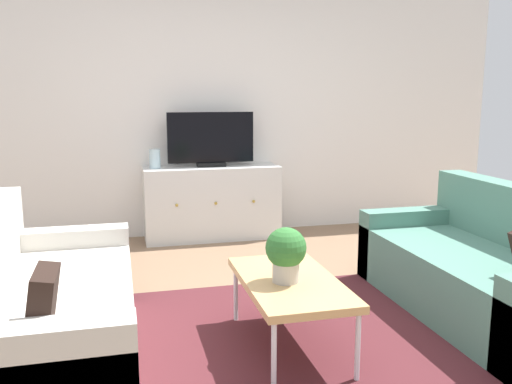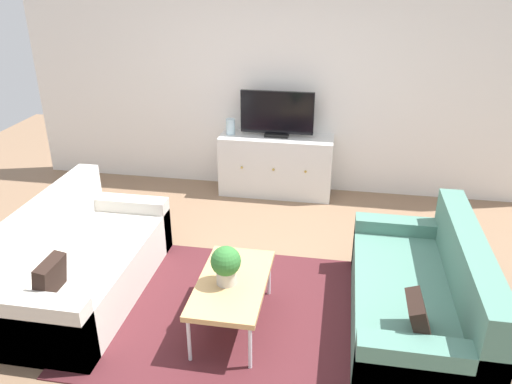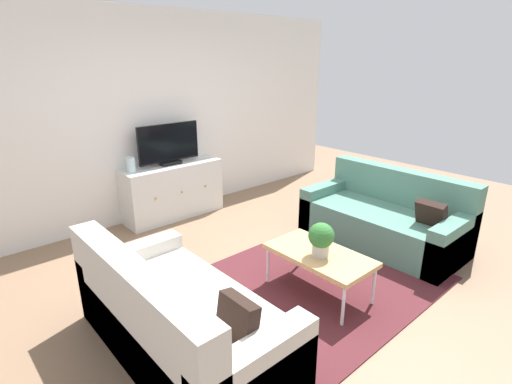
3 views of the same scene
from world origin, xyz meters
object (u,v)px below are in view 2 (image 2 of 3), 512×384
Objects in this scene: couch_right_side at (425,302)px; flat_screen_tv at (277,114)px; couch_left_side at (76,266)px; coffee_table at (232,284)px; potted_plant at (226,264)px; tv_console at (276,165)px; glass_vase at (231,127)px.

couch_right_side is 2.91m from flat_screen_tv.
couch_left_side is 2.09× the size of flat_screen_tv.
couch_left_side is 1.00× the size of couch_right_side.
potted_plant is at bearing -136.45° from coffee_table.
couch_left_side is 2.76m from tv_console.
potted_plant is (-1.50, -0.22, 0.32)m from couch_right_side.
coffee_table is at bearing -89.66° from flat_screen_tv.
potted_plant is at bearing -78.29° from glass_vase.
potted_plant is 1.65× the size of glass_vase.
potted_plant is at bearing -90.47° from flat_screen_tv.
flat_screen_tv is at bearing 90.00° from tv_console.
glass_vase reaches higher than couch_left_side.
flat_screen_tv is 4.59× the size of glass_vase.
flat_screen_tv is at bearing 121.76° from couch_right_side.
couch_left_side is 2.88m from couch_right_side.
coffee_table is at bearing 43.55° from potted_plant.
flat_screen_tv reaches higher than tv_console.
flat_screen_tv is 0.59m from glass_vase.
couch_left_side is at bearing 180.00° from couch_right_side.
couch_right_side is at bearing -58.02° from tv_console.
glass_vase is at bearing 70.60° from couch_left_side.
couch_right_side reaches higher than tv_console.
tv_console reaches higher than potted_plant.
glass_vase is (-0.58, 2.56, 0.44)m from coffee_table.
coffee_table is (1.41, -0.19, 0.11)m from couch_left_side.
couch_left_side is at bearing -109.40° from glass_vase.
couch_right_side is at bearing 0.00° from couch_left_side.
couch_right_side is at bearing 8.40° from potted_plant.
tv_console is at bearing -0.00° from glass_vase.
couch_left_side is at bearing 170.82° from potted_plant.
tv_console is at bearing -90.00° from flat_screen_tv.
flat_screen_tv is at bearing 89.53° from potted_plant.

